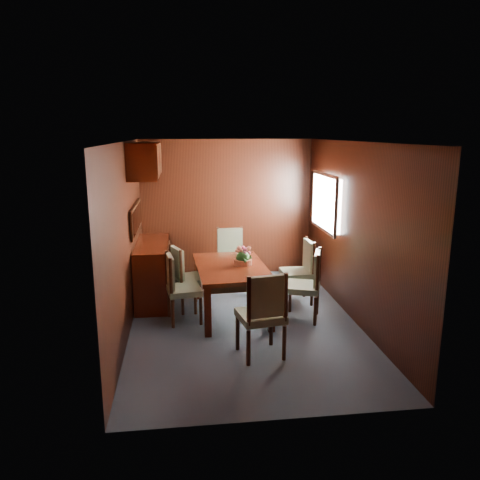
{
  "coord_description": "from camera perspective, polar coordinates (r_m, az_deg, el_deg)",
  "views": [
    {
      "loc": [
        -0.79,
        -5.9,
        2.52
      ],
      "look_at": [
        0.0,
        0.39,
        1.05
      ],
      "focal_mm": 35.0,
      "sensor_mm": 36.0,
      "label": 1
    }
  ],
  "objects": [
    {
      "name": "room_shell",
      "position": [
        6.33,
        -0.87,
        4.98
      ],
      "size": [
        3.06,
        4.52,
        2.41
      ],
      "color": "black",
      "rests_on": "ground"
    },
    {
      "name": "chair_head",
      "position": [
        5.29,
        2.83,
        -8.59
      ],
      "size": [
        0.56,
        0.55,
        1.03
      ],
      "rotation": [
        0.0,
        0.0,
        0.18
      ],
      "color": "black",
      "rests_on": "ground"
    },
    {
      "name": "chair_left_far",
      "position": [
        6.77,
        -6.81,
        -4.18
      ],
      "size": [
        0.56,
        0.57,
        0.94
      ],
      "rotation": [
        0.0,
        0.0,
        -1.2
      ],
      "color": "black",
      "rests_on": "ground"
    },
    {
      "name": "sideboard",
      "position": [
        7.22,
        -10.53,
        -3.84
      ],
      "size": [
        0.48,
        1.4,
        0.9
      ],
      "primitive_type": "cube",
      "color": "#381007",
      "rests_on": "ground"
    },
    {
      "name": "chair_left_near",
      "position": [
        6.34,
        -7.5,
        -5.38
      ],
      "size": [
        0.49,
        0.51,
        0.95
      ],
      "rotation": [
        0.0,
        0.0,
        -1.42
      ],
      "color": "black",
      "rests_on": "ground"
    },
    {
      "name": "ground",
      "position": [
        6.46,
        0.44,
        -9.89
      ],
      "size": [
        4.5,
        4.5,
        0.0
      ],
      "primitive_type": "plane",
      "color": "#36404A",
      "rests_on": "ground"
    },
    {
      "name": "chair_right_near",
      "position": [
        6.43,
        8.35,
        -5.0
      ],
      "size": [
        0.57,
        0.59,
        0.98
      ],
      "rotation": [
        0.0,
        0.0,
        1.22
      ],
      "color": "black",
      "rests_on": "ground"
    },
    {
      "name": "chair_foot",
      "position": [
        7.78,
        -1.1,
        -1.7
      ],
      "size": [
        0.49,
        0.47,
        0.97
      ],
      "rotation": [
        0.0,
        0.0,
        3.21
      ],
      "color": "black",
      "rests_on": "ground"
    },
    {
      "name": "chair_right_far",
      "position": [
        7.08,
        7.49,
        -3.34
      ],
      "size": [
        0.45,
        0.46,
        0.96
      ],
      "rotation": [
        0.0,
        0.0,
        1.59
      ],
      "color": "black",
      "rests_on": "ground"
    },
    {
      "name": "flower_centerpiece",
      "position": [
        6.51,
        0.35,
        -1.9
      ],
      "size": [
        0.27,
        0.27,
        0.27
      ],
      "color": "#BF5E3A",
      "rests_on": "dining_table"
    },
    {
      "name": "dining_table",
      "position": [
        6.53,
        -1.11,
        -3.98
      ],
      "size": [
        1.03,
        1.56,
        0.71
      ],
      "rotation": [
        0.0,
        0.0,
        0.05
      ],
      "color": "#381007",
      "rests_on": "ground"
    }
  ]
}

